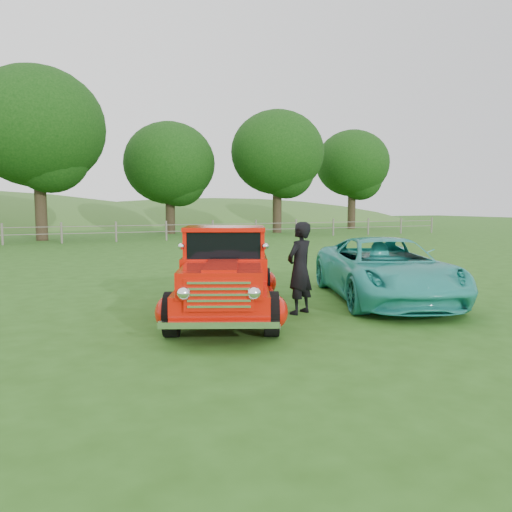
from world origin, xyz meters
name	(u,v)px	position (x,y,z in m)	size (l,w,h in m)	color
ground	(286,322)	(0.00, 0.00, 0.00)	(140.00, 140.00, 0.00)	#275115
distant_hills	(41,259)	(-4.08, 59.46, -4.55)	(116.00, 60.00, 18.00)	#316224
fence_line	(116,232)	(0.00, 22.00, 0.60)	(48.00, 0.12, 1.20)	#6D665C
tree_near_west	(37,127)	(-4.00, 25.00, 6.80)	(8.00, 8.00, 10.42)	#2E2117
tree_near_east	(169,163)	(5.00, 29.00, 5.25)	(6.80, 6.80, 8.33)	#2E2117
tree_mid_east	(277,153)	(13.00, 27.00, 6.17)	(7.20, 7.20, 9.44)	#2E2117
tree_far_east	(352,164)	(22.00, 30.00, 5.86)	(6.60, 6.60, 8.86)	#2E2117
red_pickup	(225,276)	(-0.87, 0.91, 0.80)	(3.55, 5.27, 1.78)	black
teal_sedan	(385,269)	(3.07, 1.01, 0.72)	(2.38, 5.17, 1.44)	teal
man	(300,268)	(0.59, 0.54, 0.93)	(0.68, 0.45, 1.86)	black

